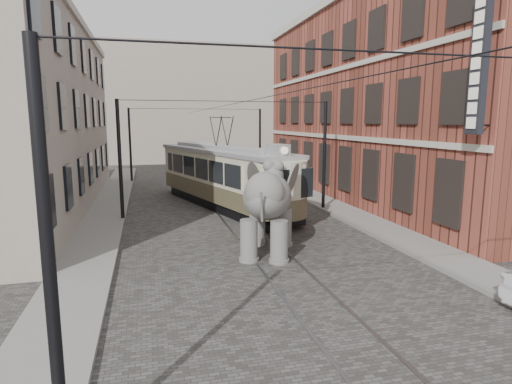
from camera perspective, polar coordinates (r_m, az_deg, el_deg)
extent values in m
plane|color=#484542|center=(17.24, 0.71, -7.22)|extent=(120.00, 120.00, 0.00)
cube|color=slate|center=(19.59, 18.01, -5.43)|extent=(2.00, 60.00, 0.15)
cube|color=slate|center=(16.83, -21.43, -8.04)|extent=(2.00, 60.00, 0.15)
cube|color=#5E2B1F|center=(29.28, 17.55, 11.05)|extent=(8.00, 26.00, 12.00)
cube|color=gray|center=(26.82, -29.11, 8.37)|extent=(7.00, 24.00, 10.00)
cube|color=gray|center=(56.16, -10.06, 11.35)|extent=(28.00, 10.00, 14.00)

